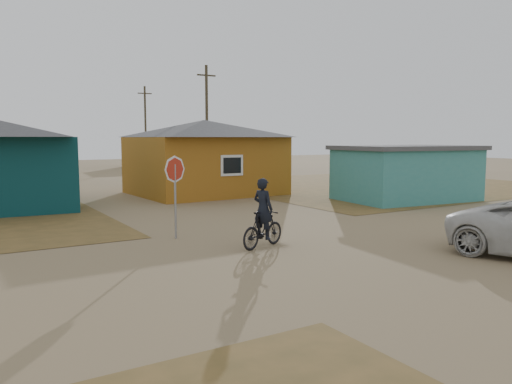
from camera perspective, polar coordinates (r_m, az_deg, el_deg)
ground at (r=13.75m, az=10.11°, el=-6.32°), size 120.00×120.00×0.00m
grass_ne at (r=32.63m, az=13.50°, el=0.84°), size 20.00×18.00×0.00m
house_yellow at (r=26.63m, az=-5.90°, el=4.11°), size 7.72×6.76×3.90m
shed_turquoise at (r=24.80m, az=16.75°, el=2.13°), size 6.71×4.93×2.60m
house_beige_east at (r=53.51m, az=-10.61°, el=4.91°), size 6.95×6.05×3.60m
utility_pole_near at (r=35.58m, az=-5.64°, el=8.07°), size 1.40×0.20×8.00m
utility_pole_far at (r=50.78m, az=-12.51°, el=7.38°), size 1.40×0.20×8.00m
stop_sign at (r=14.73m, az=-9.25°, el=1.61°), size 0.80×0.06×2.45m
cyclist at (r=13.48m, az=0.81°, el=-3.49°), size 1.73×1.01×1.89m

